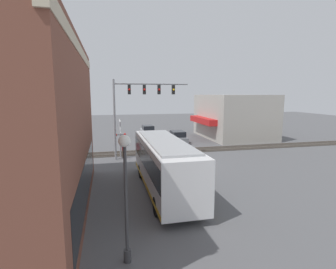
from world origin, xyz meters
name	(u,v)px	position (x,y,z in m)	size (l,w,h in m)	color
ground_plane	(182,166)	(0.00, 0.00, 0.00)	(120.00, 120.00, 0.00)	#565659
shop_building	(233,116)	(13.26, -11.60, 3.09)	(11.14, 9.48, 6.18)	#B2ADA3
city_bus	(164,163)	(-5.54, 2.80, 1.87)	(10.45, 2.59, 3.40)	white
traffic_signal_gantry	(138,100)	(3.64, 3.36, 5.75)	(0.42, 7.29, 7.66)	gray
crossing_signal	(120,135)	(4.33, 5.09, 2.30)	(1.41, 1.18, 3.81)	gray
streetlamp	(126,188)	(-12.48, 5.75, 2.91)	(0.44, 0.44, 4.87)	#38383A
rail_track_near	(167,151)	(6.00, 0.00, 0.03)	(2.60, 60.00, 0.15)	#332D28
parked_car_grey	(177,137)	(10.95, -2.60, 0.71)	(4.27, 1.82, 1.54)	slate
parked_car_silver	(148,131)	(18.13, 0.20, 0.70)	(4.31, 1.82, 1.52)	#B7B7BC
pedestrian_near_bus	(196,180)	(-6.48, 0.91, 0.86)	(0.34, 0.34, 1.69)	#473828
pedestrian_at_crossing	(124,150)	(4.01, 4.81, 0.83)	(0.34, 0.34, 1.64)	#473828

